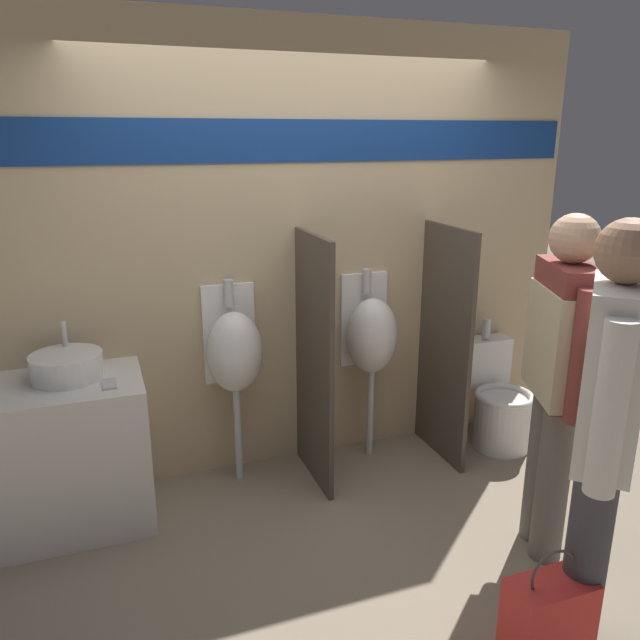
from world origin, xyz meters
TOP-DOWN VIEW (x-y plane):
  - ground_plane at (0.00, 0.00)m, footprint 16.00×16.00m
  - display_wall at (0.00, 0.60)m, footprint 3.75×0.07m
  - sink_counter at (-1.41, 0.28)m, footprint 0.84×0.59m
  - sink_basin at (-1.36, 0.34)m, footprint 0.37×0.37m
  - cell_phone at (-1.15, 0.16)m, footprint 0.07×0.14m
  - divider_near_counter at (0.00, 0.27)m, footprint 0.03×0.59m
  - divider_mid at (0.89, 0.27)m, footprint 0.03×0.59m
  - urinal_near_counter at (-0.44, 0.43)m, footprint 0.33×0.29m
  - urinal_far at (0.44, 0.43)m, footprint 0.33×0.29m
  - toilet at (1.33, 0.27)m, footprint 0.40×0.56m
  - person_in_vest at (0.87, -0.78)m, footprint 0.37×0.57m
  - person_with_lanyard at (0.59, -1.35)m, footprint 0.47×0.48m
  - shopping_bag at (0.37, -1.42)m, footprint 0.33×0.18m

SIDE VIEW (x-z plane):
  - ground_plane at x=0.00m, z-range 0.00..0.00m
  - shopping_bag at x=0.37m, z-range -0.07..0.48m
  - toilet at x=1.33m, z-range -0.13..0.71m
  - sink_counter at x=-1.41m, z-range 0.00..0.82m
  - divider_near_counter at x=0.00m, z-range 0.00..1.52m
  - divider_mid at x=0.89m, z-range 0.00..1.52m
  - urinal_near_counter at x=-0.44m, z-range 0.20..1.45m
  - urinal_far at x=0.44m, z-range 0.20..1.45m
  - cell_phone at x=-1.15m, z-range 0.82..0.84m
  - sink_basin at x=-1.36m, z-range 0.75..1.03m
  - person_with_lanyard at x=0.59m, z-range 0.09..1.88m
  - person_in_vest at x=0.87m, z-range 0.14..1.86m
  - display_wall at x=0.00m, z-range 0.01..2.71m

